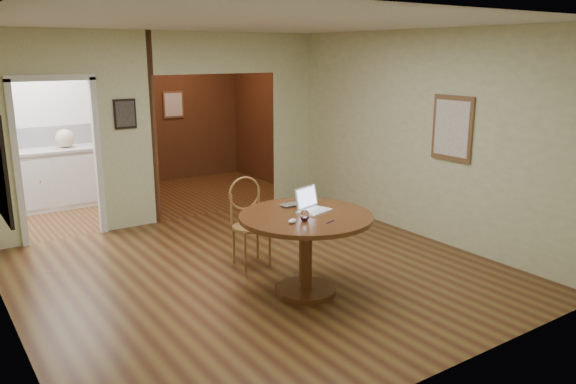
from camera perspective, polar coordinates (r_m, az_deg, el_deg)
floor at (r=6.37m, az=-2.81°, el=-8.22°), size 5.00×5.00×0.00m
room_shell at (r=8.61m, az=-16.57°, el=5.96°), size 5.20×7.50×5.00m
dining_table at (r=5.65m, az=1.81°, el=-4.42°), size 1.34×1.34×0.84m
chair at (r=6.47m, az=-4.02°, el=-2.52°), size 0.47×0.47×1.03m
open_laptop at (r=5.72m, az=2.32°, el=-1.26°), size 0.38×0.37×0.23m
closed_laptop at (r=5.88m, az=0.85°, el=-1.34°), size 0.32×0.22×0.02m
mouse at (r=5.30m, az=0.44°, el=-2.97°), size 0.12×0.09×0.04m
wine_glass at (r=5.36m, az=1.70°, el=-2.40°), size 0.10×0.10×0.11m
pen at (r=5.35m, az=4.32°, el=-3.04°), size 0.13×0.04×0.01m
kitchen_cabinet at (r=9.59m, az=-23.29°, el=1.22°), size 2.06×0.60×0.94m
grocery_bag at (r=9.55m, az=-21.72°, el=5.07°), size 0.36×0.33×0.29m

